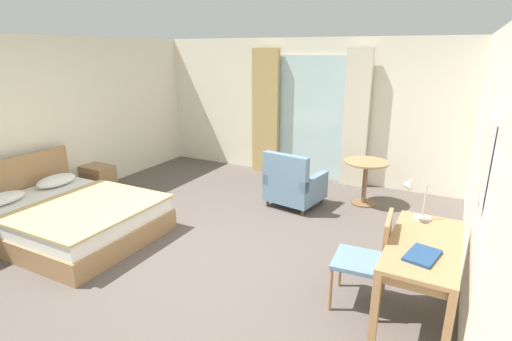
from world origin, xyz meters
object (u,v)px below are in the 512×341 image
object	(u,v)px
bed	(68,217)
armchair_by_window	(293,185)
closed_book	(422,255)
desk_lamp	(414,194)
round_cafe_table	(366,173)
writing_desk	(424,253)
nightstand	(98,179)
desk_chair	(370,256)

from	to	relation	value
bed	armchair_by_window	bearing A→B (deg)	45.84
bed	closed_book	world-z (taller)	bed
desk_lamp	round_cafe_table	size ratio (longest dim) A/B	0.67
desk_lamp	round_cafe_table	distance (m)	2.39
writing_desk	round_cafe_table	bearing A→B (deg)	112.39
nightstand	closed_book	world-z (taller)	closed_book
desk_lamp	writing_desk	bearing A→B (deg)	-68.35
desk_lamp	closed_book	xyz separation A→B (m)	(0.17, -0.68, -0.25)
desk_chair	round_cafe_table	size ratio (longest dim) A/B	1.35
desk_chair	round_cafe_table	distance (m)	2.63
desk_chair	bed	bearing A→B (deg)	-175.30
bed	closed_book	bearing A→B (deg)	0.44
writing_desk	desk_chair	bearing A→B (deg)	178.21
desk_lamp	round_cafe_table	xyz separation A→B (m)	(-0.89, 2.16, -0.52)
desk_chair	armchair_by_window	distance (m)	2.52
bed	desk_lamp	world-z (taller)	desk_lamp
nightstand	desk_lamp	world-z (taller)	desk_lamp
nightstand	closed_book	distance (m)	5.33
desk_chair	armchair_by_window	xyz separation A→B (m)	(-1.57, 1.97, -0.19)
bed	desk_chair	distance (m)	3.80
bed	writing_desk	distance (m)	4.25
writing_desk	desk_chair	xyz separation A→B (m)	(-0.44, 0.01, -0.15)
closed_book	round_cafe_table	distance (m)	3.04
writing_desk	desk_lamp	world-z (taller)	desk_lamp
desk_lamp	closed_book	bearing A→B (deg)	-76.06
nightstand	armchair_by_window	distance (m)	3.29
desk_lamp	nightstand	bearing A→B (deg)	173.26
closed_book	desk_chair	bearing A→B (deg)	160.25
round_cafe_table	desk_chair	bearing A→B (deg)	-76.34
desk_lamp	armchair_by_window	distance (m)	2.52
bed	armchair_by_window	distance (m)	3.18
desk_chair	desk_lamp	distance (m)	0.71
bed	round_cafe_table	size ratio (longest dim) A/B	3.11
nightstand	desk_chair	size ratio (longest dim) A/B	0.54
bed	desk_lamp	bearing A→B (deg)	9.96
bed	writing_desk	xyz separation A→B (m)	(4.22, 0.30, 0.42)
writing_desk	armchair_by_window	distance (m)	2.84
nightstand	armchair_by_window	size ratio (longest dim) A/B	0.58
bed	desk_chair	xyz separation A→B (m)	(3.78, 0.31, 0.27)
closed_book	round_cafe_table	xyz separation A→B (m)	(-1.06, 2.84, -0.27)
desk_chair	closed_book	distance (m)	0.58
desk_chair	armchair_by_window	world-z (taller)	desk_chair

